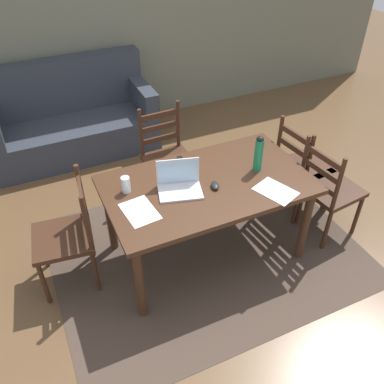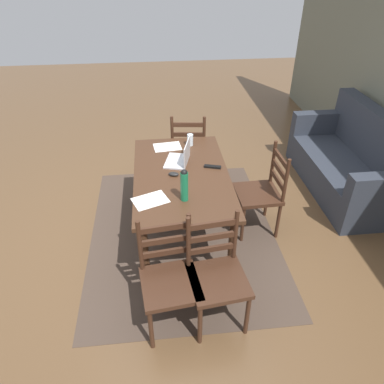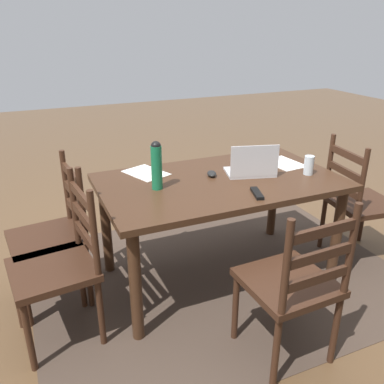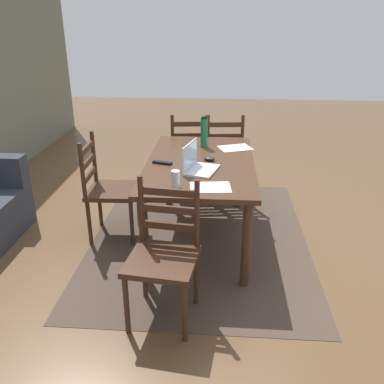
{
  "view_description": "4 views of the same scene",
  "coord_description": "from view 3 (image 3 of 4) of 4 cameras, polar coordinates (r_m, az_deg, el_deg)",
  "views": [
    {
      "loc": [
        -1.15,
        -2.23,
        2.65
      ],
      "look_at": [
        -0.11,
        0.04,
        0.66
      ],
      "focal_mm": 38.6,
      "sensor_mm": 36.0,
      "label": 1
    },
    {
      "loc": [
        3.0,
        -0.23,
        2.6
      ],
      "look_at": [
        0.07,
        0.1,
        0.57
      ],
      "focal_mm": 33.86,
      "sensor_mm": 36.0,
      "label": 2
    },
    {
      "loc": [
        1.15,
        2.21,
        1.7
      ],
      "look_at": [
        0.15,
        -0.13,
        0.63
      ],
      "focal_mm": 37.66,
      "sensor_mm": 36.0,
      "label": 3
    },
    {
      "loc": [
        -3.36,
        -0.18,
        1.91
      ],
      "look_at": [
        -0.03,
        0.07,
        0.47
      ],
      "focal_mm": 38.42,
      "sensor_mm": 36.0,
      "label": 4
    }
  ],
  "objects": [
    {
      "name": "chair_right_near",
      "position": [
        2.7,
        -19.1,
        -5.91
      ],
      "size": [
        0.49,
        0.49,
        0.95
      ],
      "color": "#3D2316",
      "rests_on": "ground"
    },
    {
      "name": "area_rug",
      "position": [
        3.01,
        3.62,
        -11.56
      ],
      "size": [
        2.55,
        1.95,
        0.01
      ],
      "primitive_type": "cube",
      "color": "#47382D",
      "rests_on": "ground"
    },
    {
      "name": "tv_remote",
      "position": [
        2.44,
        9.18,
        -0.18
      ],
      "size": [
        0.09,
        0.18,
        0.02
      ],
      "primitive_type": "cube",
      "rotation": [
        0.0,
        0.0,
        2.85
      ],
      "color": "black",
      "rests_on": "dining_table"
    },
    {
      "name": "ground_plane",
      "position": [
        3.01,
        3.62,
        -11.61
      ],
      "size": [
        14.0,
        14.0,
        0.0
      ],
      "primitive_type": "plane",
      "color": "brown"
    },
    {
      "name": "chair_left_far",
      "position": [
        3.26,
        22.5,
        -1.39
      ],
      "size": [
        0.49,
        0.49,
        0.95
      ],
      "color": "#3D2316",
      "rests_on": "ground"
    },
    {
      "name": "drinking_glass",
      "position": [
        2.84,
        16.22,
        3.67
      ],
      "size": [
        0.07,
        0.07,
        0.13
      ],
      "primitive_type": "cylinder",
      "color": "silver",
      "rests_on": "dining_table"
    },
    {
      "name": "paper_stack_right",
      "position": [
        2.79,
        -6.54,
        2.71
      ],
      "size": [
        0.3,
        0.35,
        0.0
      ],
      "primitive_type": "cube",
      "rotation": [
        0.0,
        0.0,
        0.37
      ],
      "color": "white",
      "rests_on": "dining_table"
    },
    {
      "name": "computer_mouse",
      "position": [
        2.71,
        2.81,
        2.61
      ],
      "size": [
        0.09,
        0.11,
        0.03
      ],
      "primitive_type": "ellipsoid",
      "rotation": [
        0.0,
        0.0,
        -0.29
      ],
      "color": "black",
      "rests_on": "dining_table"
    },
    {
      "name": "chair_right_far",
      "position": [
        2.38,
        -18.22,
        -9.91
      ],
      "size": [
        0.49,
        0.49,
        0.95
      ],
      "color": "#3D2316",
      "rests_on": "ground"
    },
    {
      "name": "dining_table",
      "position": [
        2.7,
        3.96,
        -0.02
      ],
      "size": [
        1.58,
        0.92,
        0.75
      ],
      "color": "#422819",
      "rests_on": "ground"
    },
    {
      "name": "paper_stack_left",
      "position": [
        3.04,
        12.9,
        4.0
      ],
      "size": [
        0.24,
        0.32,
        0.0
      ],
      "primitive_type": "cube",
      "rotation": [
        0.0,
        0.0,
        0.11
      ],
      "color": "white",
      "rests_on": "dining_table"
    },
    {
      "name": "water_bottle",
      "position": [
        2.46,
        -5.04,
        3.9
      ],
      "size": [
        0.07,
        0.07,
        0.3
      ],
      "color": "#197247",
      "rests_on": "dining_table"
    },
    {
      "name": "chair_far_head",
      "position": [
        2.18,
        14.06,
        -12.61
      ],
      "size": [
        0.46,
        0.46,
        0.95
      ],
      "color": "#3D2316",
      "rests_on": "ground"
    },
    {
      "name": "laptop",
      "position": [
        2.73,
        8.44,
        3.47
      ],
      "size": [
        0.37,
        0.3,
        0.23
      ],
      "color": "silver",
      "rests_on": "dining_table"
    }
  ]
}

